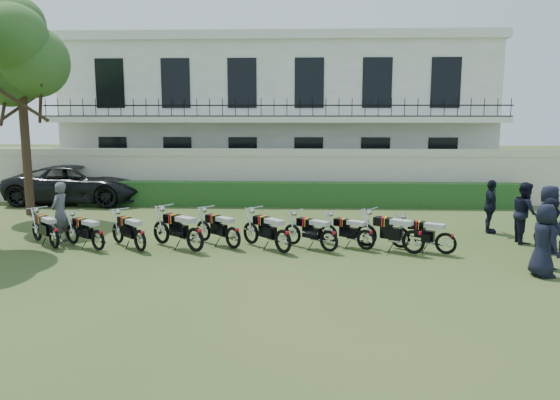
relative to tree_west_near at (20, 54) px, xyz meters
The scene contains 22 objects.
ground 11.83m from the tree_west_near, 29.14° to the right, with size 100.00×100.00×0.00m, color #2E451B.
perimeter_wall 10.56m from the tree_west_near, 18.53° to the left, with size 30.00×0.35×2.30m.
hedge 11.54m from the tree_west_near, 12.48° to the left, with size 18.00×0.60×1.00m, color #19461B.
building 12.86m from the tree_west_near, 45.01° to the left, with size 20.40×9.60×7.40m.
tree_west_near is the anchor object (origin of this frame).
motorcycle_0 8.16m from the tree_west_near, 57.70° to the right, with size 1.43×1.38×1.03m.
motorcycle_1 8.88m from the tree_west_near, 49.40° to the right, with size 1.56×1.14×1.01m.
motorcycle_2 9.56m from the tree_west_near, 43.02° to the right, with size 1.43×1.42×1.04m.
motorcycle_3 10.52m from the tree_west_near, 36.41° to the right, with size 1.76×1.37×1.16m.
motorcycle_4 11.05m from the tree_west_near, 30.93° to the right, with size 1.52×1.36×1.06m.
motorcycle_5 12.32m from the tree_west_near, 29.06° to the right, with size 1.49×1.53×1.11m.
motorcycle_6 13.27m from the tree_west_near, 25.41° to the right, with size 1.55×1.24×1.03m.
motorcycle_7 14.05m from the tree_west_near, 22.38° to the right, with size 1.52×1.11×0.98m.
motorcycle_8 15.22m from the tree_west_near, 22.00° to the right, with size 1.77×1.23×1.12m.
motorcycle_9 15.99m from the tree_west_near, 20.70° to the right, with size 1.66×1.02×1.02m.
suv 5.80m from the tree_west_near, 75.06° to the left, with size 2.67×5.80×1.61m, color black.
inspector 7.32m from the tree_west_near, 54.53° to the right, with size 0.66×0.43×1.80m, color #5B5C60.
officer_0 18.09m from the tree_west_near, 24.34° to the right, with size 0.84×0.55×1.72m, color black.
officer_1 18.21m from the tree_west_near, 21.39° to the right, with size 0.85×0.66×1.74m, color black.
officer_3 18.29m from the tree_west_near, 15.96° to the right, with size 0.90×0.59×1.85m, color black.
officer_4 17.86m from the tree_west_near, 12.74° to the right, with size 0.88×0.68×1.81m, color black.
officer_5 17.12m from the tree_west_near, ahead, with size 1.00×0.41×1.70m, color black.
Camera 1 is at (1.27, -14.78, 3.80)m, focal length 35.00 mm.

